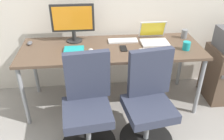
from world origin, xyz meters
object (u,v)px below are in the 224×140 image
at_px(office_chair_right, 148,104).
at_px(desktop_monitor, 73,20).
at_px(office_chair_left, 88,107).
at_px(open_laptop, 154,37).
at_px(coffee_mug, 186,46).

distance_m(office_chair_right, desktop_monitor, 1.23).
bearing_deg(office_chair_left, open_laptop, 42.89).
distance_m(open_laptop, coffee_mug, 0.39).
height_order(office_chair_right, open_laptop, open_laptop).
relative_size(office_chair_left, coffee_mug, 10.22).
bearing_deg(coffee_mug, office_chair_left, -156.32).
height_order(office_chair_right, desktop_monitor, desktop_monitor).
height_order(office_chair_left, office_chair_right, same).
bearing_deg(office_chair_right, office_chair_left, 179.96).
bearing_deg(desktop_monitor, office_chair_right, -48.90).
relative_size(office_chair_right, open_laptop, 3.03).
distance_m(office_chair_left, office_chair_right, 0.58).
distance_m(office_chair_right, open_laptop, 0.84).
distance_m(office_chair_right, coffee_mug, 0.78).
relative_size(desktop_monitor, coffee_mug, 5.22).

